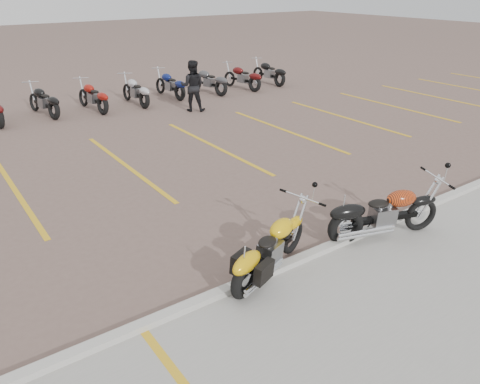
% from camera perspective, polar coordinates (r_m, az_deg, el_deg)
% --- Properties ---
extents(ground, '(100.00, 100.00, 0.00)m').
position_cam_1_polar(ground, '(9.20, -3.98, -4.22)').
color(ground, brown).
rests_on(ground, ground).
extents(concrete_apron, '(60.00, 5.00, 0.01)m').
position_cam_1_polar(concrete_apron, '(6.51, 18.69, -19.71)').
color(concrete_apron, '#9E9B93').
rests_on(concrete_apron, ground).
extents(curb, '(60.00, 0.18, 0.12)m').
position_cam_1_polar(curb, '(7.76, 3.89, -9.63)').
color(curb, '#ADAAA3').
rests_on(curb, ground).
extents(parking_stripes, '(38.00, 5.50, 0.01)m').
position_cam_1_polar(parking_stripes, '(12.49, -13.67, 3.12)').
color(parking_stripes, gold).
rests_on(parking_stripes, ground).
extents(yellow_cruiser, '(2.04, 0.89, 0.88)m').
position_cam_1_polar(yellow_cruiser, '(7.56, 3.35, -7.27)').
color(yellow_cruiser, black).
rests_on(yellow_cruiser, ground).
extents(flame_cruiser, '(2.21, 0.83, 0.94)m').
position_cam_1_polar(flame_cruiser, '(8.96, 16.84, -2.74)').
color(flame_cruiser, black).
rests_on(flame_cruiser, ground).
extents(person_b, '(1.12, 1.08, 1.82)m').
position_cam_1_polar(person_b, '(17.36, -5.82, 12.75)').
color(person_b, black).
rests_on(person_b, ground).
extents(bg_bike_row, '(20.66, 2.06, 1.10)m').
position_cam_1_polar(bg_bike_row, '(17.86, -22.81, 10.14)').
color(bg_bike_row, black).
rests_on(bg_bike_row, ground).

